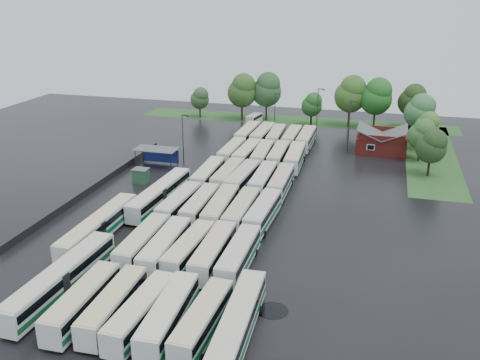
% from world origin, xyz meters
% --- Properties ---
extents(ground, '(160.00, 160.00, 0.00)m').
position_xyz_m(ground, '(0.00, 0.00, 0.00)').
color(ground, black).
rests_on(ground, ground).
extents(brick_building, '(10.07, 8.60, 5.39)m').
position_xyz_m(brick_building, '(24.00, 42.77, 1.87)').
color(brick_building, maroon).
rests_on(brick_building, ground).
extents(wash_shed, '(8.20, 4.20, 3.58)m').
position_xyz_m(wash_shed, '(-17.20, 22.02, 2.99)').
color(wash_shed, '#2D2D30').
rests_on(wash_shed, ground).
extents(utility_hut, '(2.70, 2.20, 2.62)m').
position_xyz_m(utility_hut, '(-16.20, 12.60, 1.32)').
color(utility_hut, '#234D30').
rests_on(utility_hut, ground).
extents(grass_strip_north, '(80.00, 10.00, 0.01)m').
position_xyz_m(grass_strip_north, '(2.00, 64.80, 0.01)').
color(grass_strip_north, '#275621').
rests_on(grass_strip_north, ground).
extents(grass_strip_east, '(10.00, 50.00, 0.01)m').
position_xyz_m(grass_strip_east, '(34.00, 42.80, 0.01)').
color(grass_strip_east, '#275621').
rests_on(grass_strip_east, ground).
extents(west_fence, '(0.10, 50.00, 1.20)m').
position_xyz_m(west_fence, '(-22.20, 8.00, 0.60)').
color(west_fence, '#2D2D30').
rests_on(west_fence, ground).
extents(bus_r0c0, '(2.84, 12.43, 3.45)m').
position_xyz_m(bus_r0c0, '(-4.49, -26.19, 1.90)').
color(bus_r0c0, silver).
rests_on(bus_r0c0, ground).
extents(bus_r0c1, '(2.89, 12.05, 3.34)m').
position_xyz_m(bus_r0c1, '(-1.16, -25.81, 1.83)').
color(bus_r0c1, silver).
rests_on(bus_r0c1, ground).
extents(bus_r0c2, '(3.05, 12.10, 3.34)m').
position_xyz_m(bus_r0c2, '(2.14, -26.17, 1.84)').
color(bus_r0c2, silver).
rests_on(bus_r0c2, ground).
extents(bus_r0c3, '(3.24, 12.56, 3.46)m').
position_xyz_m(bus_r0c3, '(5.06, -26.08, 1.91)').
color(bus_r0c3, silver).
rests_on(bus_r0c3, ground).
extents(bus_r0c4, '(2.94, 12.03, 3.33)m').
position_xyz_m(bus_r0c4, '(8.56, -25.91, 1.83)').
color(bus_r0c4, silver).
rests_on(bus_r0c4, ground).
extents(bus_r1c0, '(2.85, 12.47, 3.46)m').
position_xyz_m(bus_r1c0, '(-4.23, -12.13, 1.90)').
color(bus_r1c0, silver).
rests_on(bus_r1c0, ground).
extents(bus_r1c1, '(2.99, 12.65, 3.50)m').
position_xyz_m(bus_r1c1, '(-1.03, -12.55, 1.93)').
color(bus_r1c1, silver).
rests_on(bus_r1c1, ground).
extents(bus_r1c2, '(3.07, 12.07, 3.33)m').
position_xyz_m(bus_r1c2, '(2.03, -12.09, 1.83)').
color(bus_r1c2, silver).
rests_on(bus_r1c2, ground).
extents(bus_r1c3, '(2.86, 12.50, 3.47)m').
position_xyz_m(bus_r1c3, '(5.21, -12.16, 1.91)').
color(bus_r1c3, silver).
rests_on(bus_r1c3, ground).
extents(bus_r1c4, '(2.68, 12.34, 3.43)m').
position_xyz_m(bus_r1c4, '(8.48, -12.24, 1.89)').
color(bus_r1c4, silver).
rests_on(bus_r1c4, ground).
extents(bus_r2c0, '(3.02, 12.24, 3.38)m').
position_xyz_m(bus_r2c0, '(-4.53, 1.27, 1.86)').
color(bus_r2c0, silver).
rests_on(bus_r2c0, ground).
extents(bus_r2c1, '(2.67, 11.98, 3.33)m').
position_xyz_m(bus_r2c1, '(-1.26, 1.50, 1.83)').
color(bus_r2c1, silver).
rests_on(bus_r2c1, ground).
extents(bus_r2c2, '(3.18, 12.75, 3.52)m').
position_xyz_m(bus_r2c2, '(2.01, 1.13, 1.94)').
color(bus_r2c2, silver).
rests_on(bus_r2c2, ground).
extents(bus_r2c3, '(2.68, 12.52, 3.48)m').
position_xyz_m(bus_r2c3, '(5.27, 0.91, 1.92)').
color(bus_r2c3, silver).
rests_on(bus_r2c3, ground).
extents(bus_r2c4, '(3.01, 12.52, 3.46)m').
position_xyz_m(bus_r2c4, '(8.38, 1.23, 1.90)').
color(bus_r2c4, silver).
rests_on(bus_r2c4, ground).
extents(bus_r3c0, '(2.92, 12.43, 3.44)m').
position_xyz_m(bus_r3c0, '(-4.45, 14.68, 1.89)').
color(bus_r3c0, silver).
rests_on(bus_r3c0, ground).
extents(bus_r3c1, '(2.76, 12.29, 3.41)m').
position_xyz_m(bus_r3c1, '(-1.02, 15.14, 1.88)').
color(bus_r3c1, silver).
rests_on(bus_r3c1, ground).
extents(bus_r3c2, '(3.25, 12.58, 3.47)m').
position_xyz_m(bus_r3c2, '(1.84, 14.50, 1.91)').
color(bus_r3c2, silver).
rests_on(bus_r3c2, ground).
extents(bus_r3c3, '(2.72, 12.20, 3.39)m').
position_xyz_m(bus_r3c3, '(5.30, 14.74, 1.86)').
color(bus_r3c3, silver).
rests_on(bus_r3c3, ground).
extents(bus_r3c4, '(2.74, 12.18, 3.38)m').
position_xyz_m(bus_r3c4, '(8.44, 14.48, 1.86)').
color(bus_r3c4, silver).
rests_on(bus_r3c4, ground).
extents(bus_r4c0, '(2.69, 12.09, 3.36)m').
position_xyz_m(bus_r4c0, '(-4.24, 28.69, 1.85)').
color(bus_r4c0, silver).
rests_on(bus_r4c0, ground).
extents(bus_r4c1, '(2.94, 12.31, 3.41)m').
position_xyz_m(bus_r4c1, '(-1.04, 28.22, 1.87)').
color(bus_r4c1, silver).
rests_on(bus_r4c1, ground).
extents(bus_r4c2, '(3.17, 12.35, 3.41)m').
position_xyz_m(bus_r4c2, '(2.03, 28.29, 1.87)').
color(bus_r4c2, silver).
rests_on(bus_r4c2, ground).
extents(bus_r4c3, '(2.88, 12.18, 3.37)m').
position_xyz_m(bus_r4c3, '(5.11, 28.73, 1.86)').
color(bus_r4c3, silver).
rests_on(bus_r4c3, ground).
extents(bus_r4c4, '(3.17, 12.67, 3.50)m').
position_xyz_m(bus_r4c4, '(8.40, 28.22, 1.92)').
color(bus_r4c4, silver).
rests_on(bus_r4c4, ground).
extents(bus_r5c0, '(2.88, 12.56, 3.48)m').
position_xyz_m(bus_r5c0, '(-4.52, 42.16, 1.92)').
color(bus_r5c0, silver).
rests_on(bus_r5c0, ground).
extents(bus_r5c1, '(2.97, 12.71, 3.52)m').
position_xyz_m(bus_r5c1, '(-1.13, 42.11, 1.94)').
color(bus_r5c1, silver).
rests_on(bus_r5c1, ground).
extents(bus_r5c2, '(2.99, 12.07, 3.34)m').
position_xyz_m(bus_r5c2, '(1.86, 41.99, 1.83)').
color(bus_r5c2, silver).
rests_on(bus_r5c2, ground).
extents(bus_r5c3, '(2.59, 12.01, 3.34)m').
position_xyz_m(bus_r5c3, '(5.28, 42.10, 1.84)').
color(bus_r5c3, silver).
rests_on(bus_r5c3, ground).
extents(bus_r5c4, '(2.67, 12.47, 3.47)m').
position_xyz_m(bus_r5c4, '(8.46, 41.81, 1.91)').
color(bus_r5c4, silver).
rests_on(bus_r5c4, ground).
extents(artic_bus_west_a, '(3.27, 18.74, 3.46)m').
position_xyz_m(artic_bus_west_a, '(-9.23, -22.71, 1.92)').
color(artic_bus_west_a, silver).
rests_on(artic_bus_west_a, ground).
extents(artic_bus_west_b, '(3.39, 18.27, 3.37)m').
position_xyz_m(artic_bus_west_b, '(-8.94, 4.18, 1.87)').
color(artic_bus_west_b, silver).
rests_on(artic_bus_west_b, ground).
extents(artic_bus_west_c, '(2.62, 18.30, 3.39)m').
position_xyz_m(artic_bus_west_c, '(-12.12, -9.28, 1.88)').
color(artic_bus_west_c, silver).
rests_on(artic_bus_west_c, ground).
extents(artic_bus_east, '(3.37, 18.55, 3.43)m').
position_xyz_m(artic_bus_east, '(12.13, -26.76, 1.90)').
color(artic_bus_east, silver).
rests_on(artic_bus_east, ground).
extents(minibus, '(3.01, 6.04, 2.52)m').
position_xyz_m(minibus, '(-7.07, 58.39, 1.40)').
color(minibus, silver).
rests_on(minibus, ground).
extents(tree_north_0, '(4.87, 4.85, 8.04)m').
position_xyz_m(tree_north_0, '(-22.36, 61.70, 5.17)').
color(tree_north_0, '#37281A').
rests_on(tree_north_0, ground).
extents(tree_north_1, '(7.32, 7.32, 12.13)m').
position_xyz_m(tree_north_1, '(-10.89, 61.43, 7.80)').
color(tree_north_1, '#332618').
rests_on(tree_north_1, ground).
extents(tree_north_2, '(7.48, 7.48, 12.39)m').
position_xyz_m(tree_north_2, '(-5.00, 63.47, 7.98)').
color(tree_north_2, black).
rests_on(tree_north_2, ground).
extents(tree_north_3, '(5.05, 5.05, 8.36)m').
position_xyz_m(tree_north_3, '(6.94, 60.71, 5.37)').
color(tree_north_3, black).
rests_on(tree_north_3, ground).
extents(tree_north_4, '(7.70, 7.70, 12.75)m').
position_xyz_m(tree_north_4, '(15.98, 62.11, 8.20)').
color(tree_north_4, black).
rests_on(tree_north_4, ground).
extents(tree_north_5, '(7.59, 7.59, 12.57)m').
position_xyz_m(tree_north_5, '(21.99, 61.39, 8.09)').
color(tree_north_5, '#3A2A19').
rests_on(tree_north_5, ground).
extents(tree_north_6, '(6.62, 6.62, 10.97)m').
position_xyz_m(tree_north_6, '(30.32, 64.32, 7.06)').
color(tree_north_6, black).
rests_on(tree_north_6, ground).
extents(tree_east_0, '(5.40, 5.40, 8.94)m').
position_xyz_m(tree_east_0, '(32.83, 29.58, 5.75)').
color(tree_east_0, black).
rests_on(tree_east_0, ground).
extents(tree_east_1, '(5.24, 5.24, 8.69)m').
position_xyz_m(tree_east_1, '(31.47, 38.37, 5.59)').
color(tree_east_1, '#331E14').
rests_on(tree_east_1, ground).
extents(tree_east_2, '(5.04, 5.04, 8.34)m').
position_xyz_m(tree_east_2, '(32.95, 46.61, 5.37)').
color(tree_east_2, black).
rests_on(tree_east_2, ground).
extents(tree_east_3, '(6.54, 6.54, 10.82)m').
position_xyz_m(tree_east_3, '(31.57, 53.03, 6.96)').
color(tree_east_3, black).
rests_on(tree_east_3, ground).
extents(tree_east_4, '(5.43, 5.43, 8.99)m').
position_xyz_m(tree_east_4, '(32.83, 59.97, 5.78)').
color(tree_east_4, black).
rests_on(tree_east_4, ground).
extents(lamp_post_ne, '(1.66, 0.32, 10.76)m').
position_xyz_m(lamp_post_ne, '(17.41, 41.16, 6.25)').
color(lamp_post_ne, '#2D2D30').
rests_on(lamp_post_ne, ground).
extents(lamp_post_nw, '(1.52, 0.30, 9.86)m').
position_xyz_m(lamp_post_nw, '(-12.55, 24.26, 5.73)').
color(lamp_post_nw, '#2D2D30').
rests_on(lamp_post_nw, ground).
extents(lamp_post_back_w, '(1.39, 0.27, 9.03)m').
position_xyz_m(lamp_post_back_w, '(-0.75, 53.50, 5.24)').
color(lamp_post_back_w, '#2D2D30').
rests_on(lamp_post_back_w, ground).
extents(lamp_post_back_e, '(1.60, 0.31, 10.41)m').
position_xyz_m(lamp_post_back_e, '(9.09, 54.82, 6.05)').
color(lamp_post_back_e, '#2D2D30').
rests_on(lamp_post_back_e, ground).
extents(puddle_0, '(5.98, 5.98, 0.01)m').
position_xyz_m(puddle_0, '(-1.50, -20.18, 0.00)').
color(puddle_0, black).
rests_on(puddle_0, ground).
extents(puddle_1, '(3.43, 3.43, 0.01)m').
position_xyz_m(puddle_1, '(5.11, -22.49, 0.00)').
color(puddle_1, black).
rests_on(puddle_1, ground).
extents(puddle_2, '(8.29, 8.29, 0.01)m').
position_xyz_m(puddle_2, '(-8.97, 4.06, 0.00)').
color(puddle_2, black).
rests_on(puddle_2, ground).
extents(puddle_3, '(3.07, 3.07, 0.01)m').
position_xyz_m(puddle_3, '(7.62, -0.18, 0.00)').
color(puddle_3, black).
rests_on(puddle_3, ground).
extents(puddle_4, '(3.43, 3.43, 0.01)m').
position_xyz_m(puddle_4, '(14.34, -19.76, 0.00)').
color(puddle_4, black).
rests_on(puddle_4, ground).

